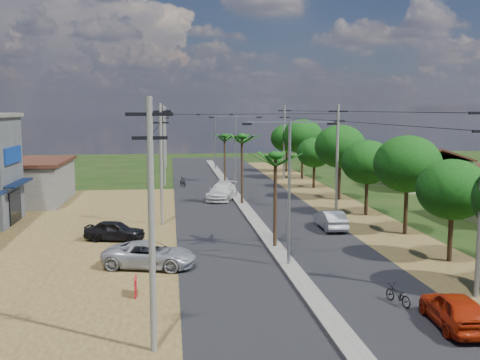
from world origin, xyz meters
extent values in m
plane|color=black|center=(0.00, 0.00, 0.00)|extent=(160.00, 160.00, 0.00)
cube|color=black|center=(0.00, 15.00, 0.02)|extent=(12.00, 110.00, 0.04)
cube|color=#605E56|center=(0.00, 18.00, 0.09)|extent=(1.00, 90.00, 0.18)
cube|color=#4F3A1B|center=(-15.00, 8.00, 0.02)|extent=(18.00, 46.00, 0.04)
cube|color=#4F3A1B|center=(8.50, 15.00, 0.01)|extent=(5.00, 90.00, 0.03)
cube|color=#0D1836|center=(-17.60, 14.00, 3.10)|extent=(0.80, 5.40, 0.15)
cube|color=black|center=(-17.95, 14.00, 1.30)|extent=(0.10, 3.00, 2.40)
cube|color=navy|center=(-17.92, 14.00, 5.20)|extent=(0.12, 4.20, 1.20)
cube|color=#605E56|center=(-21.00, 24.00, 1.80)|extent=(10.00, 10.00, 3.60)
cube|color=#321E10|center=(-21.00, 24.00, 3.80)|extent=(10.40, 10.40, 0.30)
cube|color=#9E896B|center=(21.00, 28.00, 1.65)|extent=(7.00, 7.00, 3.30)
cylinder|color=black|center=(9.30, 0.00, 1.92)|extent=(0.28, 0.28, 3.85)
ellipsoid|color=black|center=(9.30, 0.00, 4.12)|extent=(4.00, 4.00, 3.40)
cylinder|color=black|center=(9.70, 7.00, 2.27)|extent=(0.28, 0.28, 4.55)
ellipsoid|color=black|center=(9.70, 7.00, 4.88)|extent=(4.60, 4.60, 3.91)
cylinder|color=black|center=(9.40, 14.00, 2.03)|extent=(0.28, 0.28, 4.06)
ellipsoid|color=black|center=(9.40, 14.00, 4.35)|extent=(4.20, 4.20, 3.57)
cylinder|color=black|center=(9.60, 22.00, 2.38)|extent=(0.28, 0.28, 4.76)
ellipsoid|color=black|center=(9.60, 22.00, 5.10)|extent=(4.80, 4.80, 4.08)
cylinder|color=black|center=(9.20, 30.00, 1.82)|extent=(0.28, 0.28, 3.64)
ellipsoid|color=black|center=(9.20, 30.00, 3.90)|extent=(3.80, 3.80, 3.23)
cylinder|color=black|center=(9.80, 38.00, 2.45)|extent=(0.28, 0.28, 4.90)
ellipsoid|color=black|center=(9.80, 38.00, 5.25)|extent=(5.00, 5.00, 4.25)
cylinder|color=black|center=(9.50, 46.00, 2.17)|extent=(0.28, 0.28, 4.34)
ellipsoid|color=black|center=(9.50, 46.00, 4.65)|extent=(4.40, 4.40, 3.74)
cylinder|color=black|center=(0.00, 4.00, 2.90)|extent=(0.22, 0.22, 5.80)
cylinder|color=black|center=(0.00, 20.00, 3.10)|extent=(0.22, 0.22, 6.20)
cylinder|color=black|center=(0.00, 36.00, 2.75)|extent=(0.22, 0.22, 5.50)
cylinder|color=gray|center=(0.00, 0.00, 4.00)|extent=(0.16, 0.16, 8.00)
cube|color=gray|center=(1.20, 0.00, 7.90)|extent=(2.40, 0.08, 0.08)
cube|color=gray|center=(-1.20, 0.00, 7.90)|extent=(2.40, 0.08, 0.08)
cube|color=black|center=(2.30, 0.00, 7.80)|extent=(0.50, 0.18, 0.12)
cube|color=black|center=(-2.30, 0.00, 7.80)|extent=(0.50, 0.18, 0.12)
cylinder|color=gray|center=(0.00, 25.00, 4.00)|extent=(0.16, 0.16, 8.00)
cube|color=gray|center=(1.20, 25.00, 7.90)|extent=(2.40, 0.08, 0.08)
cube|color=gray|center=(-1.20, 25.00, 7.90)|extent=(2.40, 0.08, 0.08)
cube|color=black|center=(2.30, 25.00, 7.80)|extent=(0.50, 0.18, 0.12)
cube|color=black|center=(-2.30, 25.00, 7.80)|extent=(0.50, 0.18, 0.12)
cylinder|color=gray|center=(0.00, 50.00, 4.00)|extent=(0.16, 0.16, 8.00)
cube|color=gray|center=(1.20, 50.00, 7.90)|extent=(2.40, 0.08, 0.08)
cube|color=gray|center=(-1.20, 50.00, 7.90)|extent=(2.40, 0.08, 0.08)
cube|color=black|center=(2.30, 50.00, 7.80)|extent=(0.50, 0.18, 0.12)
cube|color=black|center=(-2.30, 50.00, 7.80)|extent=(0.50, 0.18, 0.12)
cylinder|color=#605E56|center=(-7.00, -10.00, 4.50)|extent=(0.24, 0.24, 9.00)
cube|color=black|center=(-7.00, -10.00, 8.40)|extent=(1.60, 0.12, 0.12)
cube|color=black|center=(-7.00, -10.00, 7.60)|extent=(1.20, 0.12, 0.12)
cylinder|color=#605E56|center=(-7.00, 12.00, 4.50)|extent=(0.24, 0.24, 9.00)
cube|color=black|center=(-7.00, 12.00, 8.40)|extent=(1.60, 0.12, 0.12)
cube|color=black|center=(-7.00, 12.00, 7.60)|extent=(1.20, 0.12, 0.12)
cylinder|color=#605E56|center=(-7.00, 34.00, 4.50)|extent=(0.24, 0.24, 9.00)
cube|color=black|center=(-7.00, 34.00, 8.40)|extent=(1.60, 0.12, 0.12)
cube|color=black|center=(-7.00, 34.00, 7.60)|extent=(1.20, 0.12, 0.12)
cylinder|color=#605E56|center=(-7.00, 55.00, 4.50)|extent=(0.24, 0.24, 9.00)
cube|color=black|center=(-7.00, 55.00, 8.40)|extent=(1.60, 0.12, 0.12)
cube|color=black|center=(-7.00, 55.00, 7.60)|extent=(1.20, 0.12, 0.12)
cylinder|color=#605E56|center=(7.50, 16.00, 4.50)|extent=(0.24, 0.24, 9.00)
cube|color=black|center=(7.50, 16.00, 8.40)|extent=(1.60, 0.12, 0.12)
cube|color=black|center=(7.50, 16.00, 7.60)|extent=(1.20, 0.12, 0.12)
cylinder|color=#605E56|center=(7.50, 38.00, 4.50)|extent=(0.24, 0.24, 9.00)
cube|color=black|center=(7.50, 38.00, 8.40)|extent=(1.60, 0.12, 0.12)
cube|color=black|center=(7.50, 38.00, 7.60)|extent=(1.20, 0.12, 0.12)
imported|color=#9F2108|center=(4.69, -9.26, 0.71)|extent=(2.01, 4.27, 1.41)
imported|color=#A0A3A8|center=(5.00, 9.05, 0.69)|extent=(1.47, 4.19, 1.38)
imported|color=silver|center=(-1.50, 23.10, 0.78)|extent=(3.77, 5.79, 1.56)
imported|color=#A0A3A8|center=(-7.50, 0.73, 0.70)|extent=(5.45, 3.52, 1.40)
imported|color=black|center=(-10.00, 7.40, 0.66)|extent=(4.16, 2.46, 1.33)
imported|color=black|center=(3.52, -6.51, 0.43)|extent=(1.01, 1.74, 0.86)
imported|color=black|center=(-2.68, 22.32, 0.41)|extent=(0.99, 1.63, 0.81)
imported|color=black|center=(-5.00, 32.54, 0.57)|extent=(1.05, 1.96, 1.13)
cube|color=#A80F17|center=(-8.00, -3.89, 0.44)|extent=(0.09, 1.06, 0.89)
cylinder|color=black|center=(-8.00, -4.38, 0.22)|extent=(0.04, 0.04, 0.44)
cylinder|color=black|center=(-8.00, -3.40, 0.22)|extent=(0.04, 0.04, 0.44)
camera|label=1|loc=(-6.31, -29.28, 8.56)|focal=42.00mm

